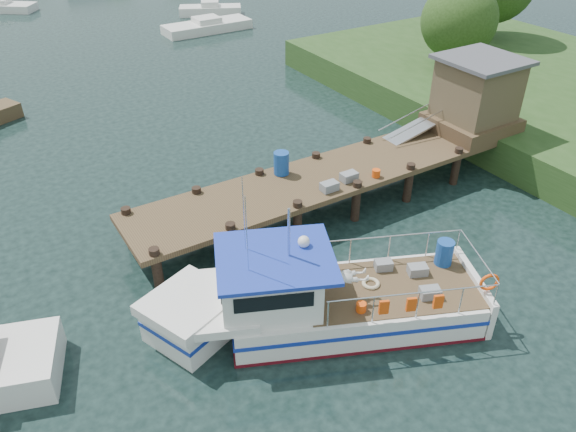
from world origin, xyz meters
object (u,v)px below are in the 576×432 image
lobster_boat (312,301)px  moored_d (0,7)px  dock (429,124)px  moored_c (207,26)px  moored_b (210,10)px

lobster_boat → moored_d: 44.14m
dock → moored_c: 24.67m
dock → moored_d: 40.58m
moored_c → moored_d: 18.93m
moored_b → moored_d: bearing=135.2°
lobster_boat → moored_c: 31.27m
dock → moored_b: dock is taller
lobster_boat → moored_c: size_ratio=1.46×
dock → moored_c: bearing=86.3°
lobster_boat → moored_b: (12.68, 33.80, -0.45)m
dock → moored_c: size_ratio=2.56×
dock → moored_d: size_ratio=2.94×
dock → moored_b: size_ratio=3.23×
moored_c → moored_b: bearing=71.6°
moored_b → moored_d: moored_b is taller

